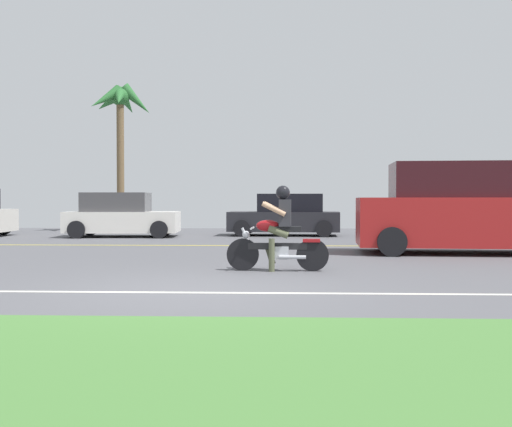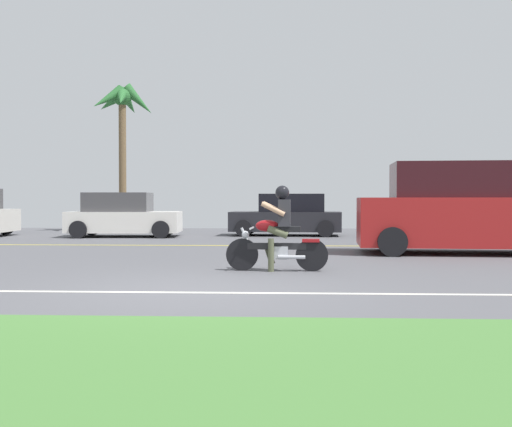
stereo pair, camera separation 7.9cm
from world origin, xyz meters
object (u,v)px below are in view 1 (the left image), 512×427
(parked_car_1, at_px, (121,216))
(parked_car_3, at_px, (442,213))
(parked_car_2, at_px, (286,216))
(palm_tree_0, at_px, (120,110))
(motorcyclist, at_px, (278,235))
(suv_nearby, at_px, (468,210))

(parked_car_1, relative_size, parked_car_3, 0.92)
(parked_car_1, height_order, parked_car_2, parked_car_1)
(parked_car_2, height_order, palm_tree_0, palm_tree_0)
(parked_car_1, distance_m, parked_car_3, 11.20)
(parked_car_3, relative_size, palm_tree_0, 0.71)
(motorcyclist, xyz_separation_m, suv_nearby, (4.28, 3.60, 0.38))
(parked_car_1, bearing_deg, suv_nearby, -32.00)
(palm_tree_0, bearing_deg, suv_nearby, -41.75)
(suv_nearby, relative_size, parked_car_2, 1.34)
(parked_car_2, relative_size, parked_car_3, 0.95)
(parked_car_1, bearing_deg, parked_car_2, 9.75)
(motorcyclist, relative_size, parked_car_3, 0.44)
(parked_car_1, distance_m, parked_car_2, 5.52)
(parked_car_2, distance_m, palm_tree_0, 7.89)
(suv_nearby, bearing_deg, motorcyclist, -139.94)
(parked_car_2, bearing_deg, suv_nearby, -59.36)
(motorcyclist, xyz_separation_m, parked_car_1, (-5.24, 9.55, 0.06))
(parked_car_3, bearing_deg, motorcyclist, -116.45)
(parked_car_2, bearing_deg, parked_car_1, -170.25)
(parked_car_1, relative_size, parked_car_2, 0.97)
(parked_car_3, bearing_deg, parked_car_2, -168.70)
(palm_tree_0, bearing_deg, parked_car_1, -74.72)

